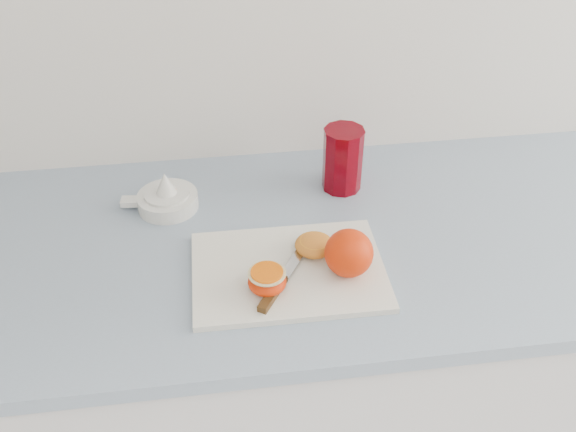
{
  "coord_description": "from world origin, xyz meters",
  "views": [
    {
      "loc": [
        -0.2,
        0.77,
        1.65
      ],
      "look_at": [
        -0.08,
        1.67,
        0.96
      ],
      "focal_mm": 40.0,
      "sensor_mm": 36.0,
      "label": 1
    }
  ],
  "objects_px": {
    "cutting_board": "(289,271)",
    "half_orange": "(267,281)",
    "red_tumbler": "(343,161)",
    "citrus_juicer": "(167,198)",
    "counter": "(286,385)"
  },
  "relations": [
    {
      "from": "cutting_board",
      "to": "half_orange",
      "type": "bearing_deg",
      "value": -132.05
    },
    {
      "from": "cutting_board",
      "to": "half_orange",
      "type": "xyz_separation_m",
      "value": [
        -0.04,
        -0.05,
        0.03
      ]
    },
    {
      "from": "half_orange",
      "to": "red_tumbler",
      "type": "distance_m",
      "value": 0.35
    },
    {
      "from": "citrus_juicer",
      "to": "cutting_board",
      "type": "bearing_deg",
      "value": -46.96
    },
    {
      "from": "half_orange",
      "to": "citrus_juicer",
      "type": "relative_size",
      "value": 0.42
    },
    {
      "from": "counter",
      "to": "red_tumbler",
      "type": "relative_size",
      "value": 17.45
    },
    {
      "from": "red_tumbler",
      "to": "counter",
      "type": "bearing_deg",
      "value": -133.07
    },
    {
      "from": "citrus_juicer",
      "to": "red_tumbler",
      "type": "bearing_deg",
      "value": 3.75
    },
    {
      "from": "half_orange",
      "to": "red_tumbler",
      "type": "xyz_separation_m",
      "value": [
        0.19,
        0.3,
        0.03
      ]
    },
    {
      "from": "red_tumbler",
      "to": "cutting_board",
      "type": "bearing_deg",
      "value": -120.09
    },
    {
      "from": "counter",
      "to": "cutting_board",
      "type": "height_order",
      "value": "cutting_board"
    },
    {
      "from": "citrus_juicer",
      "to": "red_tumbler",
      "type": "relative_size",
      "value": 1.13
    },
    {
      "from": "counter",
      "to": "red_tumbler",
      "type": "height_order",
      "value": "red_tumbler"
    },
    {
      "from": "counter",
      "to": "citrus_juicer",
      "type": "xyz_separation_m",
      "value": [
        -0.22,
        0.12,
        0.47
      ]
    },
    {
      "from": "counter",
      "to": "cutting_board",
      "type": "relative_size",
      "value": 7.06
    }
  ]
}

